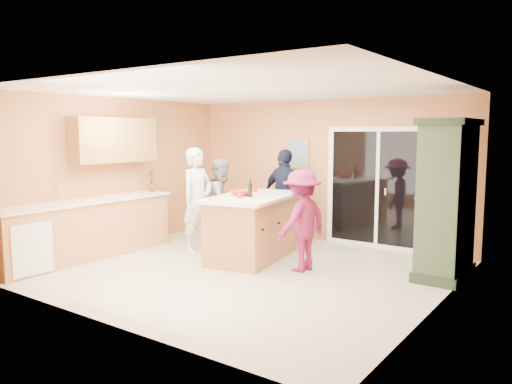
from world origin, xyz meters
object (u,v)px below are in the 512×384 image
Objects in this scene: woman_navy at (285,196)px; woman_white at (197,200)px; woman_magenta at (302,220)px; green_hutch at (447,201)px; woman_grey at (222,201)px; kitchen_island at (253,229)px.

woman_white is at bearing 69.96° from woman_navy.
woman_white is at bearing -81.52° from woman_magenta.
green_hutch is at bearing 177.55° from woman_navy.
woman_grey is (-3.87, -0.12, -0.29)m from green_hutch.
kitchen_island is 1.19× the size of woman_white.
woman_navy is (0.86, 0.75, 0.08)m from woman_grey.
woman_navy is at bearing -59.59° from woman_grey.
woman_navy reaches higher than kitchen_island.
woman_navy is at bearing -27.36° from woman_white.
kitchen_island is at bearing -128.50° from woman_grey.
woman_white is 2.05m from woman_magenta.
woman_grey reaches higher than woman_magenta.
woman_navy reaches higher than woman_grey.
woman_grey is at bearing 5.11° from woman_white.
woman_magenta is at bearing 138.56° from woman_navy.
woman_white is 1.19× the size of woman_magenta.
woman_navy is at bearing 89.11° from kitchen_island.
kitchen_island is at bearing -90.42° from woman_magenta.
kitchen_island is 1.41× the size of woman_magenta.
woman_magenta reaches higher than kitchen_island.
woman_grey is (-1.08, 0.57, 0.30)m from kitchen_island.
kitchen_island is 1.39m from woman_navy.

